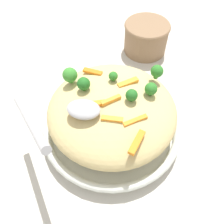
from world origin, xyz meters
TOP-DOWN VIEW (x-y plane):
  - ground_plane at (0.00, 0.00)m, footprint 2.40×2.40m
  - serving_bowl at (0.00, 0.00)m, footprint 0.28×0.28m
  - pasta_mound at (0.00, 0.00)m, footprint 0.24×0.24m
  - carrot_piece_0 at (0.05, 0.04)m, footprint 0.03×0.03m
  - carrot_piece_1 at (-0.01, 0.05)m, footprint 0.04×0.01m
  - carrot_piece_2 at (-0.02, -0.04)m, footprint 0.04×0.03m
  - carrot_piece_3 at (-0.05, 0.04)m, footprint 0.04×0.03m
  - carrot_piece_4 at (0.05, -0.06)m, footprint 0.04×0.02m
  - carrot_piece_5 at (-0.05, 0.08)m, footprint 0.02×0.05m
  - carrot_piece_6 at (0.02, 0.02)m, footprint 0.03×0.02m
  - carrot_piece_7 at (-0.00, 0.01)m, footprint 0.03×0.03m
  - broccoli_floret_0 at (0.08, -0.03)m, footprint 0.03×0.03m
  - broccoli_floret_1 at (0.05, -0.01)m, footprint 0.02×0.02m
  - broccoli_floret_2 at (0.01, -0.04)m, footprint 0.02×0.02m
  - broccoli_floret_3 at (-0.06, -0.02)m, footprint 0.02×0.02m
  - broccoli_floret_4 at (-0.07, -0.07)m, footprint 0.02×0.02m
  - broccoli_floret_5 at (-0.03, 0.00)m, footprint 0.02×0.02m
  - serving_spoon at (0.06, 0.06)m, footprint 0.15×0.14m
  - companion_bowl at (-0.04, -0.28)m, footprint 0.12×0.12m

SIDE VIEW (x-z plane):
  - ground_plane at x=0.00m, z-range 0.00..0.00m
  - serving_bowl at x=0.00m, z-range 0.00..0.04m
  - companion_bowl at x=-0.04m, z-range 0.00..0.08m
  - pasta_mound at x=0.00m, z-range 0.03..0.11m
  - carrot_piece_4 at x=0.05m, z-range 0.10..0.11m
  - carrot_piece_3 at x=-0.05m, z-range 0.10..0.11m
  - carrot_piece_5 at x=-0.05m, z-range 0.10..0.11m
  - carrot_piece_0 at x=0.05m, z-range 0.11..0.11m
  - carrot_piece_2 at x=-0.02m, z-range 0.11..0.11m
  - carrot_piece_1 at x=-0.01m, z-range 0.11..0.11m
  - carrot_piece_6 at x=0.02m, z-range 0.11..0.12m
  - carrot_piece_7 at x=0.00m, z-range 0.11..0.12m
  - broccoli_floret_3 at x=-0.06m, z-range 0.11..0.13m
  - broccoli_floret_4 at x=-0.07m, z-range 0.11..0.13m
  - broccoli_floret_2 at x=0.01m, z-range 0.11..0.13m
  - broccoli_floret_0 at x=0.08m, z-range 0.10..0.14m
  - broccoli_floret_1 at x=0.05m, z-range 0.11..0.13m
  - broccoli_floret_5 at x=-0.03m, z-range 0.11..0.14m
  - serving_spoon at x=0.06m, z-range 0.09..0.18m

